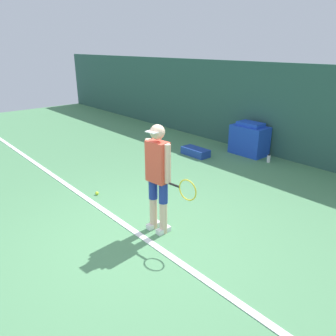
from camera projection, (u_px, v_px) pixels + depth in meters
ground_plane at (142, 237)px, 5.01m from camera, size 24.00×24.00×0.00m
back_wall at (312, 117)px, 7.69m from camera, size 24.00×0.10×2.37m
court_baseline at (142, 237)px, 5.02m from camera, size 21.60×0.10×0.01m
tennis_player at (158, 174)px, 4.87m from camera, size 0.98×0.30×1.71m
tennis_ball at (97, 193)px, 6.42m from camera, size 0.07×0.07×0.07m
covered_chair at (249, 139)px, 8.71m from camera, size 0.94×0.58×0.87m
equipment_bag at (195, 152)px, 8.71m from camera, size 0.78×0.36×0.20m
water_bottle at (269, 159)px, 8.19m from camera, size 0.08×0.08×0.21m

